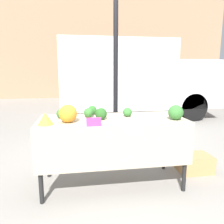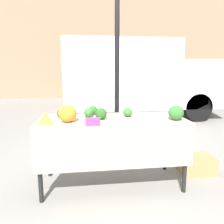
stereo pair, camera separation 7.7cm
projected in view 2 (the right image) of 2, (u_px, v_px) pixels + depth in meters
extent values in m
plane|color=gray|center=(112.00, 183.00, 2.84)|extent=(40.00, 40.00, 0.00)
cube|color=#9E7A5B|center=(89.00, 48.00, 12.00)|extent=(16.00, 0.60, 5.41)
cylinder|color=black|center=(117.00, 81.00, 3.25)|extent=(0.07, 0.07, 2.59)
cube|color=white|center=(118.00, 75.00, 6.76)|extent=(3.18, 2.25, 1.94)
cube|color=silver|center=(189.00, 83.00, 7.10)|extent=(1.49, 2.07, 1.40)
cylinder|color=black|center=(198.00, 107.00, 6.30)|extent=(0.81, 0.22, 0.81)
cylinder|color=black|center=(172.00, 99.00, 8.11)|extent=(0.81, 0.22, 0.81)
cylinder|color=black|center=(91.00, 110.00, 5.92)|extent=(0.81, 0.22, 0.81)
cylinder|color=black|center=(90.00, 101.00, 7.73)|extent=(0.81, 0.22, 0.81)
cube|color=tan|center=(112.00, 120.00, 2.69)|extent=(1.78, 0.75, 0.03)
cube|color=tan|center=(116.00, 149.00, 2.37)|extent=(1.78, 0.01, 0.47)
cylinder|color=black|center=(39.00, 167.00, 2.35)|extent=(0.05, 0.05, 0.83)
cylinder|color=black|center=(185.00, 159.00, 2.56)|extent=(0.05, 0.05, 0.83)
cylinder|color=black|center=(49.00, 147.00, 2.97)|extent=(0.05, 0.05, 0.83)
cylinder|color=black|center=(166.00, 142.00, 3.18)|extent=(0.05, 0.05, 0.83)
sphere|color=orange|center=(68.00, 113.00, 2.47)|extent=(0.20, 0.20, 0.20)
cone|color=#93B238|center=(45.00, 118.00, 2.37)|extent=(0.16, 0.16, 0.13)
sphere|color=#336B2D|center=(61.00, 114.00, 2.70)|extent=(0.11, 0.11, 0.11)
sphere|color=#387533|center=(89.00, 112.00, 2.75)|extent=(0.12, 0.12, 0.12)
sphere|color=#387533|center=(176.00, 113.00, 2.57)|extent=(0.18, 0.18, 0.18)
sphere|color=#285B23|center=(101.00, 114.00, 2.61)|extent=(0.14, 0.14, 0.14)
sphere|color=#2D6628|center=(93.00, 110.00, 2.92)|extent=(0.12, 0.12, 0.12)
sphere|color=#387533|center=(128.00, 112.00, 2.78)|extent=(0.12, 0.12, 0.12)
cube|color=#E53D84|center=(93.00, 122.00, 2.29)|extent=(0.16, 0.01, 0.10)
cube|color=tan|center=(196.00, 164.00, 3.12)|extent=(0.46, 0.35, 0.25)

